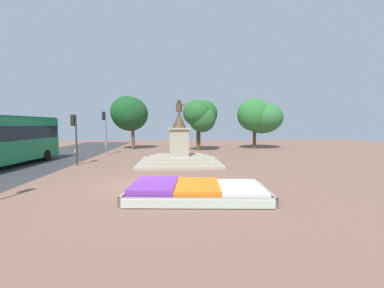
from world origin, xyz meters
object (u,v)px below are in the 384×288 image
Objects in this scene: statue_monument at (179,153)px; traffic_light_far_corner at (105,125)px; flower_planter at (194,191)px; city_bus at (0,138)px; traffic_light_mid_block at (75,131)px.

statue_monument reaches higher than traffic_light_far_corner.
statue_monument is at bearing 93.24° from flower_planter.
flower_planter is 17.13m from traffic_light_far_corner.
city_bus is (-4.90, -7.38, -0.82)m from traffic_light_far_corner.
statue_monument is at bearing -40.30° from traffic_light_far_corner.
statue_monument is 12.17m from city_bus.
statue_monument reaches higher than traffic_light_mid_block.
city_bus reaches higher than flower_planter.
flower_planter is at bearing -31.68° from city_bus.
flower_planter is 11.98m from traffic_light_mid_block.
statue_monument is at bearing 6.34° from city_bus.
traffic_light_far_corner reaches higher than traffic_light_mid_block.
city_bus is (-12.03, -1.34, 1.25)m from statue_monument.
city_bus is (-4.54, -0.89, -0.48)m from traffic_light_mid_block.
traffic_light_far_corner is 0.39× the size of city_bus.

